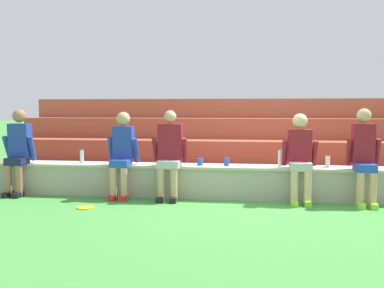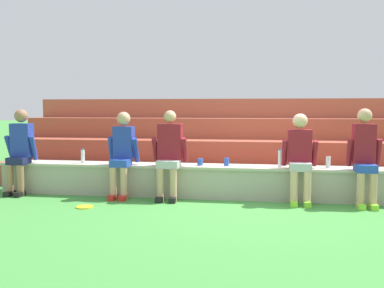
{
  "view_description": "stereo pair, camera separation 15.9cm",
  "coord_description": "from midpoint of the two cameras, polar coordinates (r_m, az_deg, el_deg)",
  "views": [
    {
      "loc": [
        -0.05,
        -6.67,
        1.45
      ],
      "look_at": [
        -0.99,
        0.24,
        0.87
      ],
      "focal_mm": 40.13,
      "sensor_mm": 36.0,
      "label": 1
    },
    {
      "loc": [
        0.11,
        -6.64,
        1.45
      ],
      "look_at": [
        -0.99,
        0.24,
        0.87
      ],
      "focal_mm": 40.13,
      "sensor_mm": 36.0,
      "label": 2
    }
  ],
  "objects": [
    {
      "name": "person_far_left",
      "position": [
        7.74,
        -21.34,
        -0.57
      ],
      "size": [
        0.52,
        0.5,
        1.43
      ],
      "color": "#996B4C",
      "rests_on": "ground"
    },
    {
      "name": "person_far_right",
      "position": [
        6.86,
        22.59,
        -1.29
      ],
      "size": [
        0.49,
        0.54,
        1.45
      ],
      "color": "tan",
      "rests_on": "ground"
    },
    {
      "name": "person_center",
      "position": [
        6.81,
        -2.38,
        -1.07
      ],
      "size": [
        0.56,
        0.52,
        1.41
      ],
      "color": "tan",
      "rests_on": "ground"
    },
    {
      "name": "person_right_of_center",
      "position": [
        6.75,
        14.81,
        -1.37
      ],
      "size": [
        0.53,
        0.56,
        1.37
      ],
      "color": "#DBAD89",
      "rests_on": "ground"
    },
    {
      "name": "plastic_cup_right_end",
      "position": [
        6.95,
        5.25,
        -2.39
      ],
      "size": [
        0.08,
        0.08,
        0.13
      ],
      "primitive_type": "cylinder",
      "color": "blue",
      "rests_on": "stone_seating_wall"
    },
    {
      "name": "water_bottle_center_gap",
      "position": [
        6.95,
        12.29,
        -1.89
      ],
      "size": [
        0.07,
        0.07,
        0.28
      ],
      "color": "silver",
      "rests_on": "stone_seating_wall"
    },
    {
      "name": "frisbee",
      "position": [
        6.51,
        -13.4,
        -8.13
      ],
      "size": [
        0.25,
        0.25,
        0.02
      ],
      "primitive_type": "cylinder",
      "color": "yellow",
      "rests_on": "ground"
    },
    {
      "name": "water_bottle_near_left",
      "position": [
        7.5,
        -13.72,
        -1.58
      ],
      "size": [
        0.06,
        0.06,
        0.24
      ],
      "color": "silver",
      "rests_on": "stone_seating_wall"
    },
    {
      "name": "stone_seating_wall",
      "position": [
        6.99,
        8.69,
        -4.92
      ],
      "size": [
        8.52,
        0.52,
        0.52
      ],
      "color": "#A8A08E",
      "rests_on": "ground"
    },
    {
      "name": "ground_plane",
      "position": [
        6.81,
        8.65,
        -7.56
      ],
      "size": [
        80.0,
        80.0,
        0.0
      ],
      "primitive_type": "plane",
      "color": "#428E3D"
    },
    {
      "name": "person_left_of_center",
      "position": [
        7.03,
        -8.62,
        -0.98
      ],
      "size": [
        0.5,
        0.56,
        1.39
      ],
      "color": "tan",
      "rests_on": "ground"
    },
    {
      "name": "water_bottle_mid_right",
      "position": [
        7.03,
        18.27,
        -2.26
      ],
      "size": [
        0.07,
        0.07,
        0.21
      ],
      "color": "silver",
      "rests_on": "stone_seating_wall"
    },
    {
      "name": "brick_bleachers",
      "position": [
        9.03,
        8.81,
        -0.54
      ],
      "size": [
        9.77,
        2.69,
        1.65
      ],
      "color": "#A54E3A",
      "rests_on": "ground"
    },
    {
      "name": "plastic_cup_middle",
      "position": [
        6.99,
        1.73,
        -2.4
      ],
      "size": [
        0.09,
        0.09,
        0.11
      ],
      "primitive_type": "cylinder",
      "color": "blue",
      "rests_on": "stone_seating_wall"
    }
  ]
}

